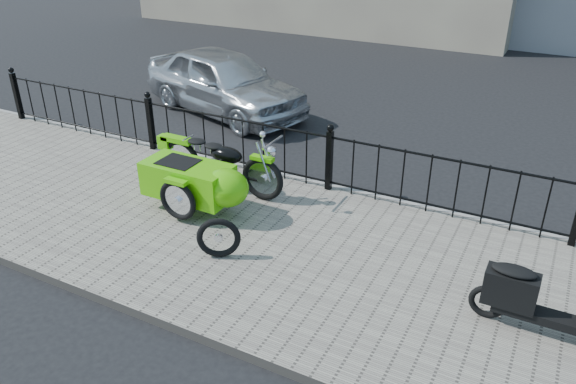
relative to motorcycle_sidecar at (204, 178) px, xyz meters
The scene contains 8 objects.
ground 1.48m from the motorcycle_sidecar, ahead, with size 120.00×120.00×0.00m, color black.
sidewalk 1.51m from the motorcycle_sidecar, 16.82° to the right, with size 30.00×3.80×0.12m, color slate.
curb 2.11m from the motorcycle_sidecar, 48.44° to the left, with size 30.00×0.10×0.12m, color gray.
iron_fence 1.94m from the motorcycle_sidecar, 45.70° to the left, with size 14.11×0.11×1.08m.
motorcycle_sidecar is the anchor object (origin of this frame).
scooter 4.59m from the motorcycle_sidecar, ahead, with size 1.47×0.43×1.00m.
spare_tire 1.36m from the motorcycle_sidecar, 47.60° to the right, with size 0.56×0.56×0.08m, color black.
sedan_car 4.59m from the motorcycle_sidecar, 119.77° to the left, with size 1.63×4.05×1.38m, color silver.
Camera 1 is at (3.09, -5.97, 4.13)m, focal length 35.00 mm.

